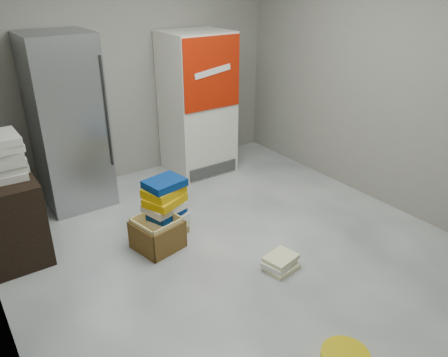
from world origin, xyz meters
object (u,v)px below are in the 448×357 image
steel_fridge (68,123)px  phonebook_stack_main (165,208)px  wood_shelf (10,217)px  cardboard_box (158,235)px  coke_cooler (197,104)px

steel_fridge → phonebook_stack_main: bearing=-68.6°
wood_shelf → cardboard_box: (1.15, -0.67, -0.27)m
steel_fridge → phonebook_stack_main: 1.49m
coke_cooler → cardboard_box: (-1.33, -1.39, -0.77)m
phonebook_stack_main → cardboard_box: (-0.17, -0.14, -0.17)m
steel_fridge → wood_shelf: (-0.83, -0.73, -0.55)m
wood_shelf → coke_cooler: bearing=16.3°
cardboard_box → phonebook_stack_main: bearing=27.5°
steel_fridge → wood_shelf: size_ratio=2.37×
steel_fridge → wood_shelf: bearing=-138.7°
steel_fridge → cardboard_box: (0.32, -1.40, -0.82)m
steel_fridge → coke_cooler: 1.65m
phonebook_stack_main → cardboard_box: phonebook_stack_main is taller
coke_cooler → steel_fridge: bearing=179.8°
wood_shelf → phonebook_stack_main: 1.42m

